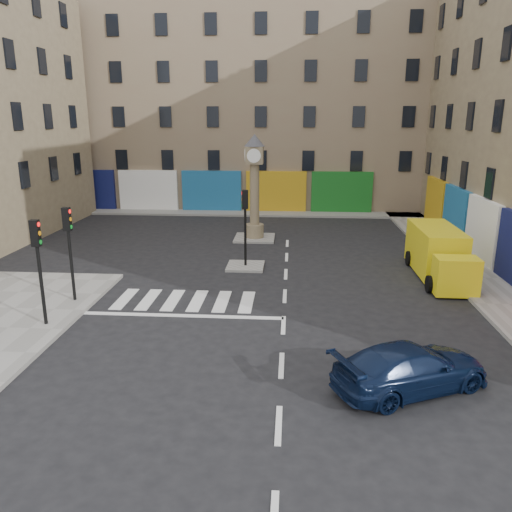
# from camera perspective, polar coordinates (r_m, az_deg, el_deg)

# --- Properties ---
(ground) EXTENTS (120.00, 120.00, 0.00)m
(ground) POSITION_cam_1_polar(r_m,az_deg,el_deg) (16.99, 3.08, -9.24)
(ground) COLOR black
(ground) RESTS_ON ground
(sidewalk_right) EXTENTS (2.60, 30.00, 0.15)m
(sidewalk_right) POSITION_cam_1_polar(r_m,az_deg,el_deg) (27.72, 21.81, -0.33)
(sidewalk_right) COLOR gray
(sidewalk_right) RESTS_ON ground
(sidewalk_far) EXTENTS (32.00, 2.40, 0.15)m
(sidewalk_far) POSITION_cam_1_polar(r_m,az_deg,el_deg) (38.52, -2.23, 4.96)
(sidewalk_far) COLOR gray
(sidewalk_far) RESTS_ON ground
(island_near) EXTENTS (1.80, 1.80, 0.12)m
(island_near) POSITION_cam_1_polar(r_m,az_deg,el_deg) (24.57, -1.21, -1.17)
(island_near) COLOR gray
(island_near) RESTS_ON ground
(island_far) EXTENTS (2.40, 2.40, 0.12)m
(island_far) POSITION_cam_1_polar(r_m,az_deg,el_deg) (30.35, -0.16, 2.07)
(island_far) COLOR gray
(island_far) RESTS_ON ground
(building_far) EXTENTS (32.00, 10.00, 17.00)m
(building_far) POSITION_cam_1_polar(r_m,az_deg,el_deg) (43.66, -1.48, 17.32)
(building_far) COLOR #7C6B53
(building_far) RESTS_ON ground
(traffic_light_left_near) EXTENTS (0.28, 0.22, 3.70)m
(traffic_light_left_near) POSITION_cam_1_polar(r_m,az_deg,el_deg) (18.35, -23.65, 0.03)
(traffic_light_left_near) COLOR black
(traffic_light_left_near) RESTS_ON sidewalk_left
(traffic_light_left_far) EXTENTS (0.28, 0.22, 3.70)m
(traffic_light_left_far) POSITION_cam_1_polar(r_m,az_deg,el_deg) (20.44, -20.61, 1.82)
(traffic_light_left_far) COLOR black
(traffic_light_left_far) RESTS_ON sidewalk_left
(traffic_light_island) EXTENTS (0.28, 0.22, 3.70)m
(traffic_light_island) POSITION_cam_1_polar(r_m,az_deg,el_deg) (23.97, -1.24, 4.64)
(traffic_light_island) COLOR black
(traffic_light_island) RESTS_ON island_near
(clock_pillar) EXTENTS (1.20, 1.20, 6.10)m
(clock_pillar) POSITION_cam_1_polar(r_m,az_deg,el_deg) (29.73, -0.17, 8.62)
(clock_pillar) COLOR #887959
(clock_pillar) RESTS_ON island_far
(navy_sedan) EXTENTS (4.75, 3.53, 1.28)m
(navy_sedan) POSITION_cam_1_polar(r_m,az_deg,el_deg) (14.31, 17.28, -12.09)
(navy_sedan) COLOR black
(navy_sedan) RESTS_ON ground
(yellow_van) EXTENTS (2.09, 6.04, 2.19)m
(yellow_van) POSITION_cam_1_polar(r_m,az_deg,el_deg) (24.41, 20.14, 0.26)
(yellow_van) COLOR yellow
(yellow_van) RESTS_ON ground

